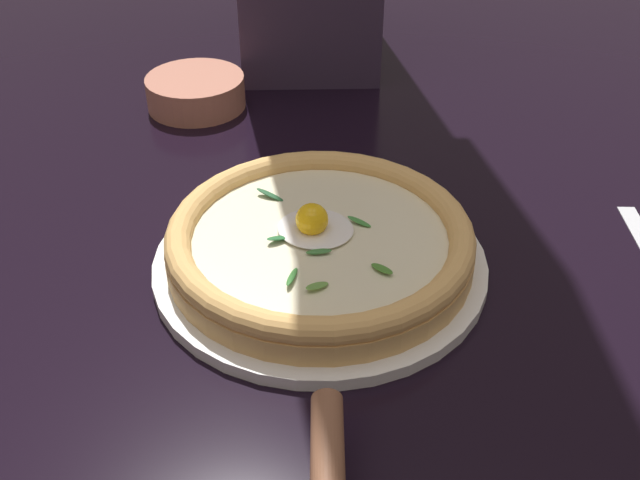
# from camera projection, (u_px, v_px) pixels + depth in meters

# --- Properties ---
(ground_plane) EXTENTS (2.40, 2.40, 0.03)m
(ground_plane) POSITION_uv_depth(u_px,v_px,m) (291.00, 255.00, 0.73)
(ground_plane) COLOR black
(ground_plane) RESTS_ON ground
(pizza_plate) EXTENTS (0.31, 0.31, 0.01)m
(pizza_plate) POSITION_uv_depth(u_px,v_px,m) (320.00, 263.00, 0.69)
(pizza_plate) COLOR white
(pizza_plate) RESTS_ON ground
(pizza) EXTENTS (0.28, 0.28, 0.05)m
(pizza) POSITION_uv_depth(u_px,v_px,m) (320.00, 240.00, 0.67)
(pizza) COLOR #E1AF66
(pizza) RESTS_ON pizza_plate
(side_bowl) EXTENTS (0.13, 0.13, 0.04)m
(side_bowl) POSITION_uv_depth(u_px,v_px,m) (196.00, 92.00, 0.95)
(side_bowl) COLOR #B8715A
(side_bowl) RESTS_ON ground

